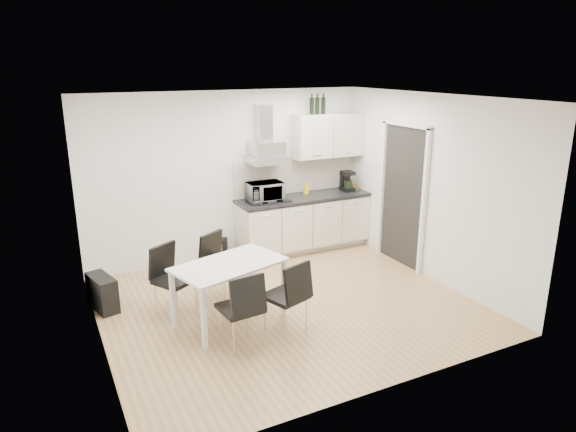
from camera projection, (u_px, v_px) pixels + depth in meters
name	position (u px, v px, depth m)	size (l,w,h in m)	color
ground	(287.00, 305.00, 6.59)	(4.50, 4.50, 0.00)	tan
wall_back	(229.00, 176.00, 7.93)	(4.50, 0.10, 2.60)	white
wall_front	(388.00, 262.00, 4.51)	(4.50, 0.10, 2.60)	white
wall_left	(91.00, 234.00, 5.25)	(0.10, 4.00, 2.60)	white
wall_right	(430.00, 188.00, 7.19)	(0.10, 4.00, 2.60)	white
ceiling	(287.00, 98.00, 5.85)	(4.50, 4.50, 0.00)	white
doorway	(402.00, 197.00, 7.71)	(0.08, 1.04, 2.10)	white
kitchenette	(304.00, 201.00, 8.35)	(2.22, 0.64, 2.52)	beige
dining_table	(229.00, 271.00, 5.98)	(1.42, 1.05, 0.75)	white
chair_far_left	(175.00, 281.00, 6.23)	(0.44, 0.50, 0.88)	black
chair_far_right	(223.00, 267.00, 6.65)	(0.44, 0.50, 0.88)	black
chair_near_left	(240.00, 309.00, 5.53)	(0.44, 0.50, 0.88)	black
chair_near_right	(285.00, 297.00, 5.81)	(0.44, 0.50, 0.88)	black
guitar_amp	(102.00, 293.00, 6.42)	(0.35, 0.57, 0.44)	black
floor_speaker	(221.00, 249.00, 8.08)	(0.20, 0.18, 0.34)	black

